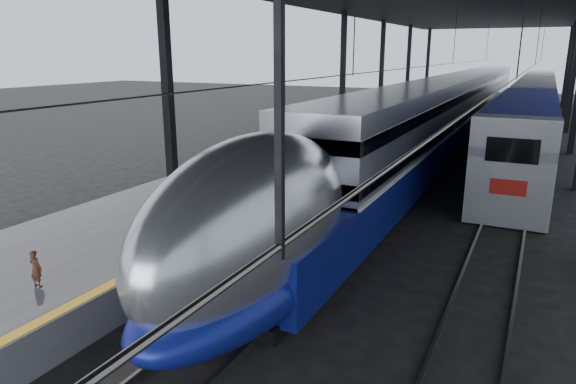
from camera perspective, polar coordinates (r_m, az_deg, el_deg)
The scene contains 7 objects.
ground at distance 15.27m, azimuth -7.07°, elevation -8.79°, with size 160.00×160.00×0.00m, color black.
platform at distance 34.02m, azimuth 6.60°, elevation 5.50°, with size 6.00×80.00×1.00m, color #4C4C4F.
yellow_strip at distance 33.11m, azimuth 11.21°, elevation 5.93°, with size 0.30×80.00×0.01m, color gold.
rails at distance 32.33m, azimuth 20.04°, elevation 3.41°, with size 6.52×80.00×0.16m.
tgv_train at distance 38.10m, azimuth 17.65°, elevation 8.42°, with size 3.19×65.20×4.57m.
second_train at distance 46.68m, azimuth 25.58°, elevation 8.65°, with size 2.91×56.05×4.00m.
child at distance 13.11m, azimuth -26.23°, elevation -7.63°, with size 0.32×0.21×0.89m, color #442516.
Camera 1 is at (7.81, -11.57, 6.19)m, focal length 32.00 mm.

